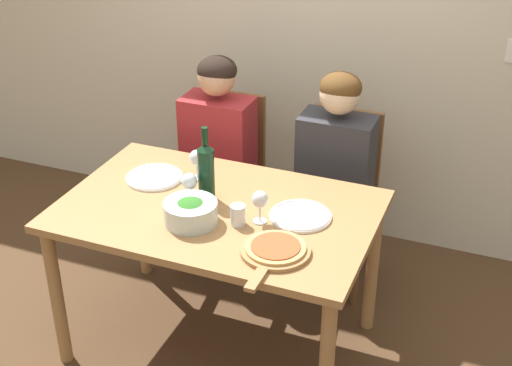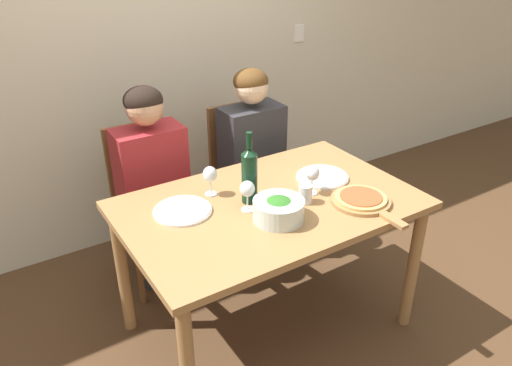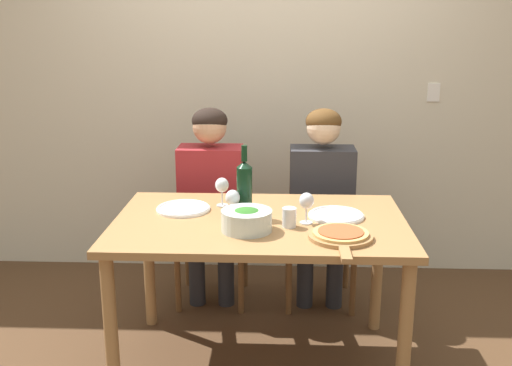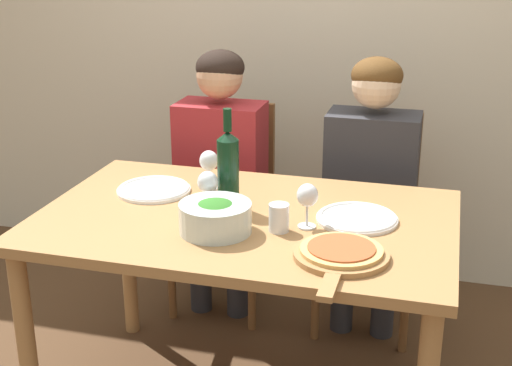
{
  "view_description": "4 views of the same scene",
  "coord_description": "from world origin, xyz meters",
  "px_view_note": "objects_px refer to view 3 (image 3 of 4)",
  "views": [
    {
      "loc": [
        1.18,
        -2.48,
        2.4
      ],
      "look_at": [
        0.13,
        0.15,
        0.85
      ],
      "focal_mm": 50.0,
      "sensor_mm": 36.0,
      "label": 1
    },
    {
      "loc": [
        -1.17,
        -1.72,
        1.97
      ],
      "look_at": [
        -0.08,
        -0.01,
        0.91
      ],
      "focal_mm": 35.0,
      "sensor_mm": 36.0,
      "label": 2
    },
    {
      "loc": [
        0.1,
        -2.74,
        1.71
      ],
      "look_at": [
        -0.02,
        0.0,
        0.96
      ],
      "focal_mm": 42.0,
      "sensor_mm": 36.0,
      "label": 3
    },
    {
      "loc": [
        0.63,
        -2.15,
        1.7
      ],
      "look_at": [
        0.03,
        0.03,
        0.89
      ],
      "focal_mm": 50.0,
      "sensor_mm": 36.0,
      "label": 4
    }
  ],
  "objects_px": {
    "dinner_plate_left": "(183,208)",
    "water_tumbler": "(289,217)",
    "person_man": "(322,190)",
    "pizza_on_board": "(341,236)",
    "wine_glass_left": "(222,186)",
    "wine_glass_centre": "(233,199)",
    "chair_right": "(320,221)",
    "wine_bottle": "(244,187)",
    "person_woman": "(211,189)",
    "wine_glass_right": "(307,202)",
    "dinner_plate_right": "(336,215)",
    "chair_left": "(213,219)",
    "broccoli_bowl": "(247,220)"
  },
  "relations": [
    {
      "from": "dinner_plate_left",
      "to": "water_tumbler",
      "type": "bearing_deg",
      "value": -23.35
    },
    {
      "from": "person_man",
      "to": "pizza_on_board",
      "type": "relative_size",
      "value": 2.85
    },
    {
      "from": "dinner_plate_left",
      "to": "wine_glass_left",
      "type": "relative_size",
      "value": 1.81
    },
    {
      "from": "wine_glass_left",
      "to": "wine_glass_centre",
      "type": "relative_size",
      "value": 1.0
    },
    {
      "from": "chair_right",
      "to": "wine_bottle",
      "type": "height_order",
      "value": "wine_bottle"
    },
    {
      "from": "person_woman",
      "to": "wine_glass_centre",
      "type": "height_order",
      "value": "person_woman"
    },
    {
      "from": "wine_glass_right",
      "to": "dinner_plate_right",
      "type": "bearing_deg",
      "value": 33.51
    },
    {
      "from": "dinner_plate_left",
      "to": "chair_left",
      "type": "bearing_deg",
      "value": 83.91
    },
    {
      "from": "person_woman",
      "to": "wine_bottle",
      "type": "distance_m",
      "value": 0.71
    },
    {
      "from": "dinner_plate_left",
      "to": "pizza_on_board",
      "type": "bearing_deg",
      "value": -26.73
    },
    {
      "from": "person_woman",
      "to": "wine_glass_right",
      "type": "distance_m",
      "value": 0.93
    },
    {
      "from": "chair_left",
      "to": "person_woman",
      "type": "relative_size",
      "value": 0.78
    },
    {
      "from": "pizza_on_board",
      "to": "wine_glass_left",
      "type": "height_order",
      "value": "wine_glass_left"
    },
    {
      "from": "pizza_on_board",
      "to": "wine_glass_right",
      "type": "bearing_deg",
      "value": 125.22
    },
    {
      "from": "broccoli_bowl",
      "to": "dinner_plate_right",
      "type": "distance_m",
      "value": 0.48
    },
    {
      "from": "wine_glass_left",
      "to": "water_tumbler",
      "type": "distance_m",
      "value": 0.47
    },
    {
      "from": "wine_glass_right",
      "to": "water_tumbler",
      "type": "relative_size",
      "value": 1.64
    },
    {
      "from": "wine_bottle",
      "to": "wine_glass_centre",
      "type": "xyz_separation_m",
      "value": [
        -0.05,
        -0.07,
        -0.04
      ]
    },
    {
      "from": "person_woman",
      "to": "wine_glass_right",
      "type": "relative_size",
      "value": 8.06
    },
    {
      "from": "dinner_plate_right",
      "to": "chair_right",
      "type": "bearing_deg",
      "value": 92.11
    },
    {
      "from": "broccoli_bowl",
      "to": "wine_glass_centre",
      "type": "height_order",
      "value": "wine_glass_centre"
    },
    {
      "from": "person_woman",
      "to": "dinner_plate_left",
      "type": "relative_size",
      "value": 4.46
    },
    {
      "from": "broccoli_bowl",
      "to": "wine_glass_right",
      "type": "bearing_deg",
      "value": 22.07
    },
    {
      "from": "chair_right",
      "to": "dinner_plate_left",
      "type": "height_order",
      "value": "chair_right"
    },
    {
      "from": "chair_left",
      "to": "broccoli_bowl",
      "type": "xyz_separation_m",
      "value": [
        0.27,
        -0.97,
        0.33
      ]
    },
    {
      "from": "pizza_on_board",
      "to": "wine_glass_centre",
      "type": "relative_size",
      "value": 2.83
    },
    {
      "from": "person_woman",
      "to": "broccoli_bowl",
      "type": "bearing_deg",
      "value": -72.59
    },
    {
      "from": "person_man",
      "to": "wine_bottle",
      "type": "bearing_deg",
      "value": -123.39
    },
    {
      "from": "pizza_on_board",
      "to": "chair_right",
      "type": "bearing_deg",
      "value": 91.17
    },
    {
      "from": "water_tumbler",
      "to": "wine_glass_right",
      "type": "bearing_deg",
      "value": 33.22
    },
    {
      "from": "broccoli_bowl",
      "to": "person_man",
      "type": "bearing_deg",
      "value": 64.86
    },
    {
      "from": "dinner_plate_left",
      "to": "pizza_on_board",
      "type": "relative_size",
      "value": 0.64
    },
    {
      "from": "dinner_plate_left",
      "to": "chair_right",
      "type": "bearing_deg",
      "value": 42.49
    },
    {
      "from": "wine_glass_left",
      "to": "water_tumbler",
      "type": "bearing_deg",
      "value": -42.14
    },
    {
      "from": "person_man",
      "to": "wine_glass_right",
      "type": "bearing_deg",
      "value": -99.46
    },
    {
      "from": "person_man",
      "to": "chair_left",
      "type": "bearing_deg",
      "value": 170.22
    },
    {
      "from": "pizza_on_board",
      "to": "wine_glass_left",
      "type": "xyz_separation_m",
      "value": [
        -0.57,
        0.46,
        0.09
      ]
    },
    {
      "from": "wine_bottle",
      "to": "dinner_plate_left",
      "type": "relative_size",
      "value": 1.3
    },
    {
      "from": "water_tumbler",
      "to": "person_woman",
      "type": "bearing_deg",
      "value": 120.26
    },
    {
      "from": "person_woman",
      "to": "wine_glass_right",
      "type": "bearing_deg",
      "value": -53.69
    },
    {
      "from": "person_man",
      "to": "broccoli_bowl",
      "type": "bearing_deg",
      "value": -115.14
    },
    {
      "from": "dinner_plate_right",
      "to": "wine_glass_centre",
      "type": "height_order",
      "value": "wine_glass_centre"
    },
    {
      "from": "chair_right",
      "to": "broccoli_bowl",
      "type": "distance_m",
      "value": 1.09
    },
    {
      "from": "person_man",
      "to": "wine_glass_right",
      "type": "relative_size",
      "value": 8.06
    },
    {
      "from": "chair_right",
      "to": "person_man",
      "type": "distance_m",
      "value": 0.26
    },
    {
      "from": "wine_glass_right",
      "to": "wine_glass_centre",
      "type": "height_order",
      "value": "same"
    },
    {
      "from": "dinner_plate_right",
      "to": "wine_glass_left",
      "type": "distance_m",
      "value": 0.6
    },
    {
      "from": "wine_glass_centre",
      "to": "pizza_on_board",
      "type": "bearing_deg",
      "value": -25.61
    },
    {
      "from": "broccoli_bowl",
      "to": "wine_glass_right",
      "type": "xyz_separation_m",
      "value": [
        0.28,
        0.11,
        0.05
      ]
    },
    {
      "from": "pizza_on_board",
      "to": "wine_glass_left",
      "type": "bearing_deg",
      "value": 140.88
    }
  ]
}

